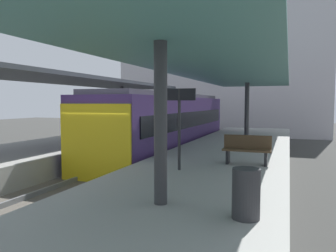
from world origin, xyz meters
name	(u,v)px	position (x,y,z in m)	size (l,w,h in m)	color
ground_plane	(113,181)	(0.00, 0.00, 0.00)	(80.00, 80.00, 0.00)	#383835
platform_left	(31,161)	(-3.80, 0.00, 0.50)	(4.40, 28.00, 1.00)	#9E9E99
platform_right	(217,175)	(3.80, 0.00, 0.50)	(4.40, 28.00, 1.00)	#9E9E99
track_ballast	(113,178)	(0.00, 0.00, 0.10)	(3.20, 28.00, 0.20)	#59544C
rail_near_side	(96,172)	(-0.72, 0.00, 0.27)	(0.08, 28.00, 0.14)	slate
rail_far_side	(131,175)	(0.72, 0.00, 0.27)	(0.08, 28.00, 0.14)	slate
commuter_train	(168,124)	(0.00, 5.70, 1.73)	(2.78, 13.82, 3.10)	#472D6B
canopy_left	(52,79)	(-3.80, 1.40, 3.87)	(4.18, 21.00, 2.98)	#333335
canopy_right	(226,71)	(3.80, 1.40, 3.95)	(4.18, 21.00, 3.07)	#333335
platform_bench	(247,149)	(4.80, -0.46, 1.46)	(1.40, 0.41, 0.86)	black
platform_sign	(179,110)	(3.17, -1.94, 2.62)	(0.90, 0.08, 2.21)	#262628
litter_bin	(246,194)	(5.34, -5.14, 1.40)	(0.44, 0.44, 0.80)	#2D2D30
station_building_backdrop	(223,74)	(0.11, 20.00, 5.50)	(18.00, 6.00, 11.00)	#B7B2B7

